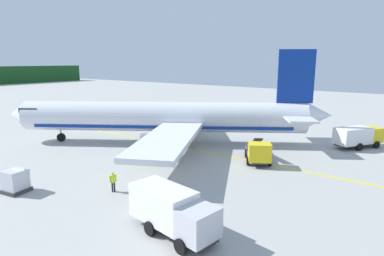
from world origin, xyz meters
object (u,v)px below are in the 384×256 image
object	(u,v)px
airliner_foreground	(167,118)
cargo_container_near	(16,181)
crew_marshaller	(156,156)
service_truck_baggage	(172,210)
service_truck_fuel	(258,152)
crew_loader_left	(113,180)
service_truck_catering	(358,136)

from	to	relation	value
airliner_foreground	cargo_container_near	distance (m)	19.67
airliner_foreground	cargo_container_near	bearing A→B (deg)	-178.34
airliner_foreground	crew_marshaller	size ratio (longest dim) A/B	22.23
service_truck_baggage	cargo_container_near	size ratio (longest dim) A/B	3.10
service_truck_fuel	service_truck_baggage	world-z (taller)	service_truck_baggage
airliner_foreground	crew_loader_left	world-z (taller)	airliner_foreground
crew_marshaller	crew_loader_left	world-z (taller)	crew_loader_left
service_truck_catering	cargo_container_near	size ratio (longest dim) A/B	3.11
service_truck_fuel	crew_loader_left	xyz separation A→B (m)	(-14.04, 6.24, -0.20)
cargo_container_near	crew_loader_left	size ratio (longest dim) A/B	1.24
airliner_foreground	service_truck_catering	distance (m)	23.82
service_truck_fuel	cargo_container_near	bearing A→B (deg)	146.17
service_truck_fuel	cargo_container_near	world-z (taller)	service_truck_fuel
airliner_foreground	service_truck_fuel	world-z (taller)	airliner_foreground
service_truck_baggage	crew_marshaller	distance (m)	13.58
airliner_foreground	service_truck_baggage	size ratio (longest dim) A/B	5.78
crew_marshaller	service_truck_fuel	bearing A→B (deg)	-49.34
service_truck_catering	crew_loader_left	size ratio (longest dim) A/B	3.86
crew_marshaller	service_truck_baggage	bearing A→B (deg)	-133.04
service_truck_fuel	crew_marshaller	distance (m)	10.66
airliner_foreground	service_truck_catering	size ratio (longest dim) A/B	5.76
service_truck_baggage	crew_marshaller	xyz separation A→B (m)	(9.26, 9.92, -0.58)
airliner_foreground	crew_loader_left	distance (m)	16.49
service_truck_baggage	crew_marshaller	world-z (taller)	service_truck_baggage
service_truck_fuel	service_truck_baggage	distance (m)	16.31
service_truck_baggage	crew_marshaller	size ratio (longest dim) A/B	3.85
service_truck_catering	crew_loader_left	distance (m)	30.19
service_truck_catering	cargo_container_near	bearing A→B (deg)	148.11
cargo_container_near	crew_marshaller	xyz separation A→B (m)	(11.83, -4.50, 0.03)
service_truck_fuel	crew_marshaller	bearing A→B (deg)	130.66
cargo_container_near	service_truck_catering	bearing A→B (deg)	-31.89
airliner_foreground	crew_marshaller	distance (m)	9.51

